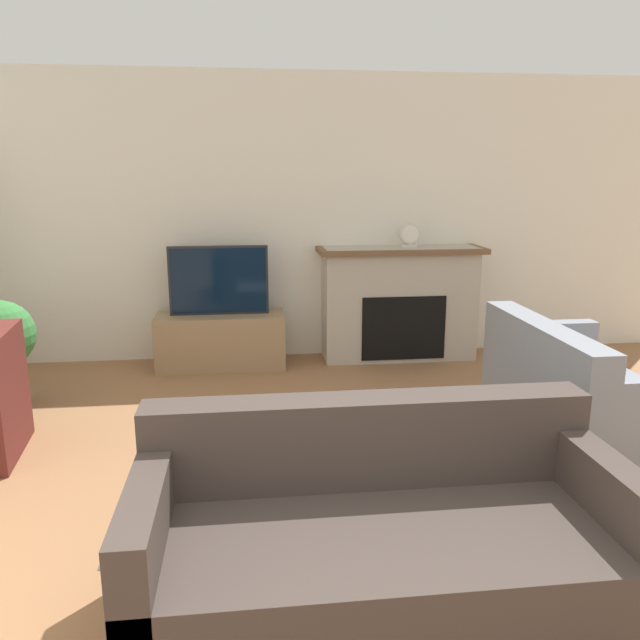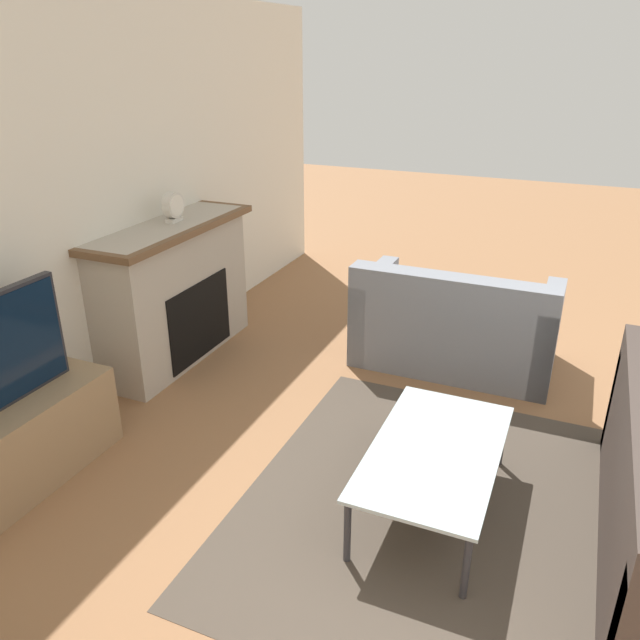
% 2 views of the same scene
% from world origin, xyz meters
% --- Properties ---
extents(wall_back, '(8.32, 0.06, 2.70)m').
position_xyz_m(wall_back, '(0.00, 4.75, 1.35)').
color(wall_back, silver).
rests_on(wall_back, ground_plane).
extents(area_rug, '(2.36, 1.85, 0.00)m').
position_xyz_m(area_rug, '(0.24, 2.24, 0.00)').
color(area_rug, '#4C4238').
rests_on(area_rug, ground_plane).
extents(fireplace, '(1.58, 0.49, 1.09)m').
position_xyz_m(fireplace, '(1.25, 4.50, 0.57)').
color(fireplace, '#B2A899').
rests_on(fireplace, ground_plane).
extents(tv_stand, '(1.18, 0.48, 0.51)m').
position_xyz_m(tv_stand, '(-0.47, 4.40, 0.25)').
color(tv_stand, '#997A56').
rests_on(tv_stand, ground_plane).
extents(tv, '(0.90, 0.06, 0.63)m').
position_xyz_m(tv, '(-0.47, 4.39, 0.82)').
color(tv, '#232328').
rests_on(tv, tv_stand).
extents(couch_sectional, '(1.97, 0.90, 0.82)m').
position_xyz_m(couch_sectional, '(0.29, 0.93, 0.29)').
color(couch_sectional, '#3D332D').
rests_on(couch_sectional, ground_plane).
extents(couch_loveseat, '(0.86, 1.50, 0.82)m').
position_xyz_m(couch_loveseat, '(1.98, 2.44, 0.29)').
color(couch_loveseat, gray).
rests_on(couch_loveseat, ground_plane).
extents(coffee_table, '(1.16, 0.65, 0.38)m').
position_xyz_m(coffee_table, '(0.24, 2.17, 0.35)').
color(coffee_table, '#333338').
rests_on(coffee_table, ground_plane).
extents(potted_plant, '(0.53, 0.53, 0.84)m').
position_xyz_m(potted_plant, '(-2.11, 3.56, 0.55)').
color(potted_plant, '#47474C').
rests_on(potted_plant, ground_plane).
extents(mantel_clock, '(0.20, 0.07, 0.23)m').
position_xyz_m(mantel_clock, '(1.33, 4.50, 1.21)').
color(mantel_clock, beige).
rests_on(mantel_clock, fireplace).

